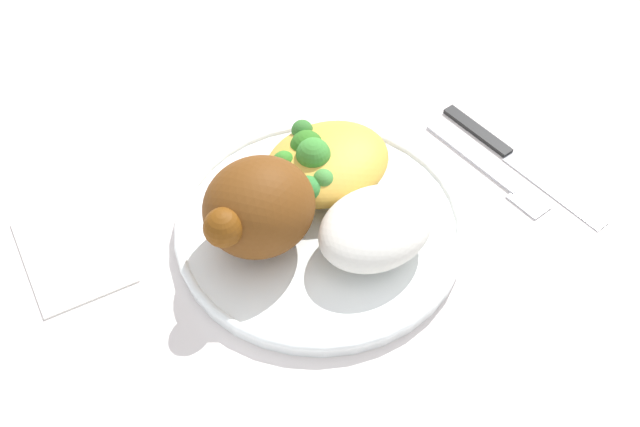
% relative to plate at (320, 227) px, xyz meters
% --- Properties ---
extents(ground_plane, '(2.00, 2.00, 0.00)m').
position_rel_plate_xyz_m(ground_plane, '(0.00, 0.00, -0.01)').
color(ground_plane, silver).
extents(plate, '(0.25, 0.25, 0.02)m').
position_rel_plate_xyz_m(plate, '(0.00, 0.00, 0.00)').
color(plate, white).
rests_on(plate, ground_plane).
extents(roasted_chicken, '(0.10, 0.08, 0.08)m').
position_rel_plate_xyz_m(roasted_chicken, '(0.05, -0.01, 0.05)').
color(roasted_chicken, brown).
rests_on(roasted_chicken, plate).
extents(rice_pile, '(0.10, 0.08, 0.04)m').
position_rel_plate_xyz_m(rice_pile, '(-0.02, 0.05, 0.03)').
color(rice_pile, silver).
rests_on(rice_pile, plate).
extents(mac_cheese_with_broccoli, '(0.11, 0.09, 0.05)m').
position_rel_plate_xyz_m(mac_cheese_with_broccoli, '(-0.03, -0.04, 0.03)').
color(mac_cheese_with_broccoli, gold).
rests_on(mac_cheese_with_broccoli, plate).
extents(fork, '(0.02, 0.14, 0.01)m').
position_rel_plate_xyz_m(fork, '(-0.17, 0.03, -0.01)').
color(fork, '#B2B2B7').
rests_on(fork, ground_plane).
extents(knife, '(0.03, 0.19, 0.01)m').
position_rel_plate_xyz_m(knife, '(-0.20, 0.03, -0.00)').
color(knife, black).
rests_on(knife, ground_plane).
extents(napkin, '(0.09, 0.12, 0.00)m').
position_rel_plate_xyz_m(napkin, '(0.18, -0.10, -0.01)').
color(napkin, white).
rests_on(napkin, ground_plane).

